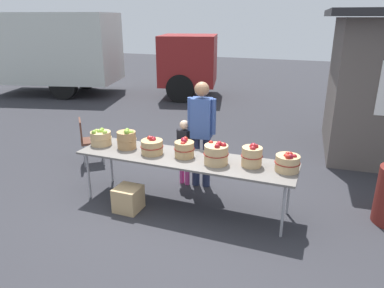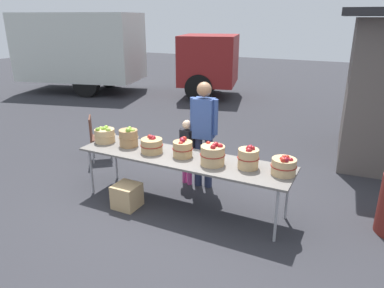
% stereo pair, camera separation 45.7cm
% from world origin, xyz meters
% --- Properties ---
extents(ground_plane, '(40.00, 40.00, 0.00)m').
position_xyz_m(ground_plane, '(0.00, 0.00, 0.00)').
color(ground_plane, '#2D2D33').
extents(market_table, '(3.10, 0.76, 0.75)m').
position_xyz_m(market_table, '(0.00, 0.00, 0.72)').
color(market_table, slate).
rests_on(market_table, ground).
extents(apple_basket_green_0, '(0.33, 0.33, 0.26)m').
position_xyz_m(apple_basket_green_0, '(-1.39, 0.03, 0.87)').
color(apple_basket_green_0, tan).
rests_on(apple_basket_green_0, market_table).
extents(apple_basket_green_1, '(0.30, 0.30, 0.31)m').
position_xyz_m(apple_basket_green_1, '(-0.94, 0.04, 0.89)').
color(apple_basket_green_1, '#A87F51').
rests_on(apple_basket_green_1, market_table).
extents(apple_basket_red_0, '(0.33, 0.33, 0.26)m').
position_xyz_m(apple_basket_red_0, '(-0.49, -0.03, 0.86)').
color(apple_basket_red_0, tan).
rests_on(apple_basket_red_0, market_table).
extents(apple_basket_red_1, '(0.29, 0.29, 0.28)m').
position_xyz_m(apple_basket_red_1, '(-0.01, 0.03, 0.87)').
color(apple_basket_red_1, tan).
rests_on(apple_basket_red_1, market_table).
extents(apple_basket_red_2, '(0.34, 0.34, 0.31)m').
position_xyz_m(apple_basket_red_2, '(0.48, -0.05, 0.89)').
color(apple_basket_red_2, tan).
rests_on(apple_basket_red_2, market_table).
extents(apple_basket_red_3, '(0.29, 0.29, 0.32)m').
position_xyz_m(apple_basket_red_3, '(0.94, 0.05, 0.90)').
color(apple_basket_red_3, tan).
rests_on(apple_basket_red_3, market_table).
extents(apple_basket_red_4, '(0.32, 0.32, 0.26)m').
position_xyz_m(apple_basket_red_4, '(1.40, 0.05, 0.87)').
color(apple_basket_red_4, tan).
rests_on(apple_basket_red_4, market_table).
extents(vendor_adult, '(0.45, 0.25, 1.70)m').
position_xyz_m(vendor_adult, '(0.00, 0.71, 1.00)').
color(vendor_adult, '#262D4C').
rests_on(vendor_adult, ground).
extents(child_customer, '(0.28, 0.19, 1.09)m').
position_xyz_m(child_customer, '(-0.27, 0.66, 0.64)').
color(child_customer, '#CC3F8C').
rests_on(child_customer, ground).
extents(box_truck, '(7.99, 4.03, 2.75)m').
position_xyz_m(box_truck, '(-6.26, 6.22, 1.49)').
color(box_truck, silver).
rests_on(box_truck, ground).
extents(folding_chair, '(0.56, 0.56, 0.86)m').
position_xyz_m(folding_chair, '(-2.26, 0.82, 0.51)').
color(folding_chair, brown).
rests_on(folding_chair, ground).
extents(produce_crate, '(0.35, 0.35, 0.35)m').
position_xyz_m(produce_crate, '(-0.69, -0.41, 0.17)').
color(produce_crate, tan).
rests_on(produce_crate, ground).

